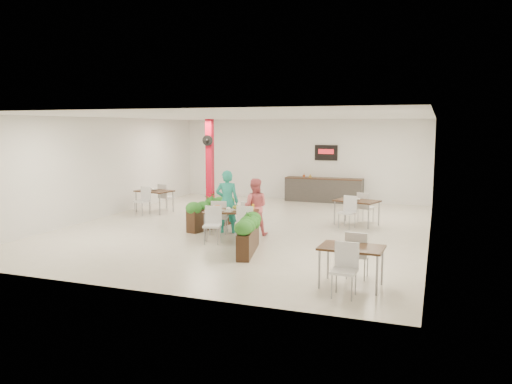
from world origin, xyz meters
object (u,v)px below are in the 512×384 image
diner_man (227,202)px  side_table_c (351,254)px  planter_right (248,232)px  main_table (231,215)px  planter_left (212,210)px  service_counter (324,189)px  side_table_b (357,204)px  diner_woman (254,207)px  side_table_a (154,194)px  red_column (210,160)px

diner_man → side_table_c: 5.35m
planter_right → side_table_c: (2.65, -1.68, 0.13)m
main_table → side_table_c: (3.60, -2.90, -0.02)m
planter_left → service_counter: bearing=72.3°
side_table_b → diner_woman: bearing=-117.6°
planter_left → side_table_b: size_ratio=1.15×
main_table → side_table_c: size_ratio=1.15×
side_table_b → side_table_c: size_ratio=1.02×
service_counter → planter_right: service_counter is taller
planter_left → side_table_a: 3.47m
red_column → service_counter: 4.56m
side_table_a → diner_woman: bearing=-15.3°
red_column → side_table_a: bearing=-110.6°
red_column → diner_man: red_column is taller
diner_man → planter_left: 0.90m
main_table → diner_man: diner_man is taller
red_column → side_table_b: 6.47m
red_column → planter_right: bearing=-58.2°
side_table_b → service_counter: bearing=132.8°
side_table_b → side_table_c: same height
red_column → main_table: 6.29m
red_column → main_table: size_ratio=1.70×
red_column → side_table_c: 10.70m
planter_right → side_table_b: size_ratio=1.08×
planter_right → planter_left: bearing=131.0°
service_counter → side_table_c: bearing=-74.9°
red_column → diner_woman: size_ratio=2.09×
main_table → side_table_b: size_ratio=1.12×
side_table_b → side_table_c: bearing=-63.8°
diner_man → planter_left: (-0.69, 0.45, -0.35)m
red_column → side_table_b: bearing=-22.0°
red_column → diner_woman: (3.54, -4.70, -0.88)m
service_counter → side_table_b: 4.68m
side_table_c → side_table_b: bearing=99.9°
service_counter → side_table_c: (2.73, -10.12, 0.13)m
planter_right → side_table_b: 4.57m
planter_right → side_table_a: (-5.01, 4.11, 0.14)m
red_column → main_table: (3.13, -5.36, -1.01)m
service_counter → diner_woman: service_counter is taller
red_column → planter_left: size_ratio=1.67×
diner_woman → planter_right: (0.54, -1.88, -0.28)m
red_column → side_table_a: size_ratio=1.92×
service_counter → side_table_a: bearing=-138.7°
diner_woman → planter_right: diner_woman is taller
service_counter → red_column: bearing=-155.0°
red_column → side_table_c: size_ratio=1.96×
service_counter → main_table: bearing=-96.8°
main_table → side_table_b: (2.79, 2.96, -0.00)m
planter_left → side_table_a: (-2.98, 1.78, 0.12)m
planter_right → side_table_a: bearing=140.6°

